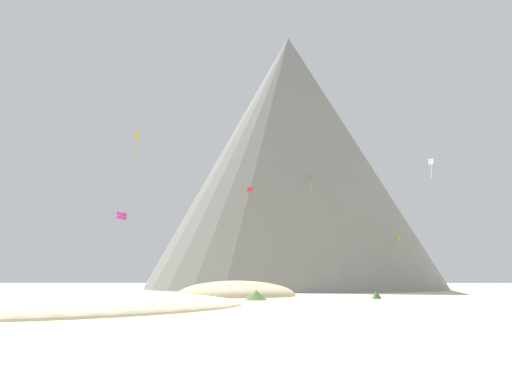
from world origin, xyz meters
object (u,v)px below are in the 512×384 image
kite_yellow_low (398,238)px  kite_white_mid (431,164)px  kite_gold_high (137,139)px  kite_magenta_low (122,216)px  rock_massif (288,168)px  bush_mid_center (224,299)px  bush_scatter_east (256,295)px  kite_red_mid (250,190)px  bush_low_patch (377,295)px  kite_black_low (314,236)px  kite_teal_mid (310,176)px

kite_yellow_low → kite_white_mid: bearing=-141.3°
kite_gold_high → kite_magenta_low: kite_gold_high is taller
rock_massif → kite_white_mid: size_ratio=32.49×
kite_white_mid → kite_yellow_low: bearing=-59.3°
bush_mid_center → kite_yellow_low: 45.76m
bush_mid_center → bush_scatter_east: bearing=32.8°
kite_red_mid → kite_gold_high: size_ratio=0.17×
bush_scatter_east → kite_magenta_low: size_ratio=1.43×
bush_low_patch → kite_white_mid: size_ratio=0.46×
rock_massif → kite_black_low: rock_massif is taller
kite_yellow_low → kite_red_mid: bearing=171.3°
bush_mid_center → kite_gold_high: (-19.56, 30.31, 27.89)m
kite_teal_mid → bush_scatter_east: bearing=173.1°
rock_massif → kite_white_mid: 55.46m
bush_mid_center → kite_white_mid: bearing=17.3°
bush_mid_center → kite_teal_mid: kite_teal_mid is taller
bush_mid_center → rock_massif: 67.60m
kite_teal_mid → rock_massif: bearing=15.7°
bush_low_patch → bush_scatter_east: (-14.13, -3.46, 0.06)m
kite_magenta_low → bush_mid_center: bearing=53.6°
rock_massif → kite_black_low: bearing=-73.0°
bush_scatter_east → kite_black_low: bearing=74.9°
kite_black_low → kite_white_mid: 39.20m
kite_white_mid → kite_gold_high: bearing=11.6°
bush_mid_center → kite_gold_high: kite_gold_high is taller
rock_massif → kite_red_mid: (-8.30, -45.32, -14.98)m
bush_mid_center → rock_massif: size_ratio=0.03×
kite_red_mid → kite_gold_high: (-21.83, 15.84, 13.15)m
kite_gold_high → kite_teal_mid: bearing=-106.7°
bush_scatter_east → kite_gold_high: 45.59m
kite_yellow_low → kite_magenta_low: bearing=136.9°
bush_mid_center → kite_magenta_low: kite_magenta_low is taller
bush_scatter_east → kite_red_mid: (-1.11, 12.29, 14.43)m
kite_teal_mid → kite_black_low: size_ratio=1.08×
bush_low_patch → kite_black_low: kite_black_low is taller
bush_scatter_east → kite_red_mid: 18.99m
rock_massif → kite_black_low: size_ratio=20.98×
kite_teal_mid → kite_magenta_low: bearing=102.7°
bush_low_patch → kite_teal_mid: kite_teal_mid is taller
kite_red_mid → kite_white_mid: bearing=172.5°
bush_scatter_east → kite_black_low: size_ratio=0.62×
kite_gold_high → kite_yellow_low: bearing=-109.4°
kite_red_mid → kite_black_low: (12.73, 30.80, -3.81)m
bush_scatter_east → kite_red_mid: bearing=95.2°
bush_mid_center → kite_yellow_low: bearing=49.3°
bush_scatter_east → kite_magenta_low: bearing=130.1°
bush_low_patch → rock_massif: size_ratio=0.01×
rock_massif → kite_magenta_low: (-32.83, -27.16, -16.14)m
bush_mid_center → kite_gold_high: 45.60m
bush_scatter_east → kite_red_mid: kite_red_mid is taller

